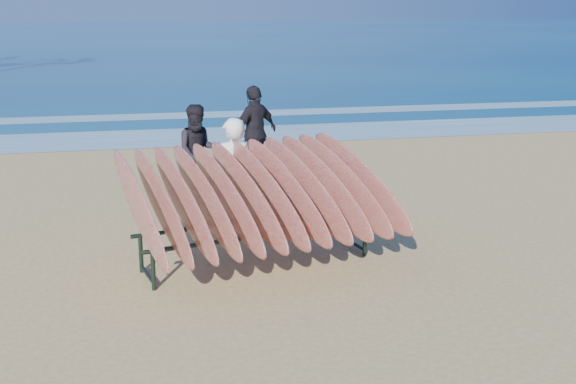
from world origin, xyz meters
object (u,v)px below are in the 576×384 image
person_dark_a (199,152)px  person_white (233,177)px  person_dark_b (255,132)px  surfboard_rack (256,193)px

person_dark_a → person_white: bearing=-84.4°
person_white → person_dark_a: size_ratio=1.06×
person_white → person_dark_a: bearing=-94.2°
person_dark_a → person_dark_b: (1.20, 1.23, 0.08)m
surfboard_rack → person_white: (-0.13, 1.32, -0.10)m
surfboard_rack → person_white: bearing=83.1°
person_white → person_dark_b: person_dark_b is taller
person_dark_a → person_dark_b: bearing=42.5°
surfboard_rack → person_dark_a: size_ratio=2.24×
person_white → person_dark_b: (0.87, 3.37, 0.03)m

